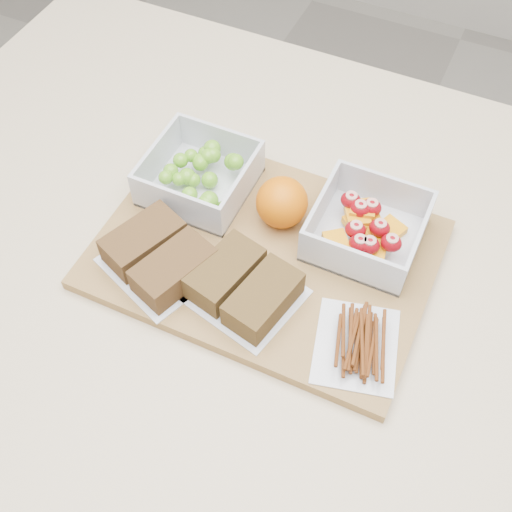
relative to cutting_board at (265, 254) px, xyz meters
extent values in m
plane|color=gray|center=(0.01, -0.02, -0.91)|extent=(4.00, 4.00, 0.00)
cube|color=beige|center=(0.01, -0.02, -0.46)|extent=(1.20, 0.90, 0.90)
cube|color=olive|center=(0.00, 0.00, 0.00)|extent=(0.42, 0.30, 0.02)
cube|color=silver|center=(-0.13, 0.06, 0.01)|extent=(0.13, 0.13, 0.01)
cube|color=silver|center=(-0.13, 0.13, 0.04)|extent=(0.13, 0.01, 0.06)
cube|color=silver|center=(-0.13, 0.00, 0.04)|extent=(0.13, 0.01, 0.06)
cube|color=silver|center=(-0.06, 0.06, 0.04)|extent=(0.01, 0.12, 0.06)
cube|color=silver|center=(-0.19, 0.06, 0.04)|extent=(0.01, 0.12, 0.06)
sphere|color=#60A522|center=(-0.14, 0.05, 0.03)|extent=(0.02, 0.02, 0.02)
sphere|color=#60A522|center=(-0.16, 0.05, 0.04)|extent=(0.02, 0.02, 0.02)
sphere|color=#60A522|center=(-0.13, 0.09, 0.04)|extent=(0.02, 0.02, 0.02)
sphere|color=#60A522|center=(-0.11, 0.06, 0.03)|extent=(0.02, 0.02, 0.02)
sphere|color=#60A522|center=(-0.16, 0.07, 0.04)|extent=(0.02, 0.02, 0.02)
sphere|color=#60A522|center=(-0.13, 0.05, 0.03)|extent=(0.02, 0.02, 0.02)
sphere|color=#60A522|center=(-0.15, 0.08, 0.04)|extent=(0.02, 0.02, 0.02)
sphere|color=#60A522|center=(-0.09, 0.02, 0.05)|extent=(0.02, 0.02, 0.02)
sphere|color=#60A522|center=(-0.09, 0.10, 0.04)|extent=(0.02, 0.02, 0.02)
sphere|color=#60A522|center=(-0.13, 0.10, 0.04)|extent=(0.02, 0.02, 0.02)
sphere|color=#60A522|center=(-0.16, 0.03, 0.04)|extent=(0.02, 0.02, 0.02)
sphere|color=#60A522|center=(-0.09, 0.09, 0.04)|extent=(0.02, 0.02, 0.02)
sphere|color=#60A522|center=(-0.12, 0.02, 0.03)|extent=(0.02, 0.02, 0.02)
sphere|color=#60A522|center=(-0.13, 0.10, 0.04)|extent=(0.02, 0.02, 0.02)
sphere|color=#60A522|center=(-0.13, 0.08, 0.04)|extent=(0.02, 0.02, 0.02)
sphere|color=#60A522|center=(-0.12, 0.09, 0.04)|extent=(0.02, 0.02, 0.02)
sphere|color=#60A522|center=(-0.09, 0.01, 0.04)|extent=(0.02, 0.02, 0.02)
sphere|color=#60A522|center=(-0.07, 0.03, 0.03)|extent=(0.02, 0.02, 0.02)
sphere|color=#60A522|center=(-0.14, 0.08, 0.04)|extent=(0.02, 0.02, 0.02)
sphere|color=#60A522|center=(-0.15, 0.04, 0.04)|extent=(0.02, 0.02, 0.02)
cube|color=silver|center=(0.11, 0.07, 0.01)|extent=(0.13, 0.13, 0.01)
cube|color=silver|center=(0.11, 0.13, 0.04)|extent=(0.13, 0.01, 0.06)
cube|color=silver|center=(0.11, 0.01, 0.04)|extent=(0.13, 0.01, 0.06)
cube|color=silver|center=(0.17, 0.07, 0.04)|extent=(0.01, 0.12, 0.06)
cube|color=silver|center=(0.05, 0.07, 0.04)|extent=(0.01, 0.12, 0.06)
cube|color=orange|center=(0.11, 0.05, 0.03)|extent=(0.04, 0.04, 0.01)
cube|color=orange|center=(0.10, 0.09, 0.03)|extent=(0.05, 0.06, 0.01)
cube|color=orange|center=(0.12, 0.07, 0.03)|extent=(0.05, 0.05, 0.01)
cube|color=orange|center=(0.13, 0.09, 0.02)|extent=(0.04, 0.05, 0.01)
cube|color=orange|center=(0.09, 0.08, 0.03)|extent=(0.04, 0.05, 0.01)
cube|color=orange|center=(0.10, 0.09, 0.04)|extent=(0.04, 0.03, 0.01)
cube|color=orange|center=(0.08, 0.03, 0.03)|extent=(0.04, 0.04, 0.01)
cube|color=orange|center=(0.13, 0.04, 0.03)|extent=(0.04, 0.04, 0.01)
cube|color=orange|center=(0.10, 0.08, 0.02)|extent=(0.04, 0.04, 0.01)
ellipsoid|color=maroon|center=(0.13, 0.07, 0.04)|extent=(0.03, 0.02, 0.02)
ellipsoid|color=maroon|center=(0.12, 0.04, 0.04)|extent=(0.03, 0.02, 0.02)
ellipsoid|color=maroon|center=(0.08, 0.10, 0.04)|extent=(0.03, 0.02, 0.02)
ellipsoid|color=maroon|center=(0.15, 0.05, 0.04)|extent=(0.03, 0.02, 0.02)
ellipsoid|color=maroon|center=(0.09, 0.09, 0.04)|extent=(0.03, 0.02, 0.02)
ellipsoid|color=maroon|center=(0.11, 0.04, 0.04)|extent=(0.03, 0.02, 0.02)
ellipsoid|color=maroon|center=(0.10, 0.05, 0.04)|extent=(0.03, 0.02, 0.02)
ellipsoid|color=maroon|center=(0.10, 0.10, 0.04)|extent=(0.03, 0.02, 0.02)
sphere|color=orange|center=(0.00, 0.06, 0.04)|extent=(0.07, 0.07, 0.07)
cube|color=silver|center=(-0.11, -0.08, 0.01)|extent=(0.16, 0.15, 0.00)
cube|color=brown|center=(-0.14, -0.07, 0.03)|extent=(0.09, 0.11, 0.04)
cube|color=brown|center=(-0.08, -0.09, 0.03)|extent=(0.09, 0.11, 0.04)
cube|color=silver|center=(0.00, -0.07, 0.01)|extent=(0.15, 0.14, 0.00)
cube|color=brown|center=(-0.02, -0.07, 0.03)|extent=(0.07, 0.11, 0.04)
cube|color=brown|center=(0.03, -0.08, 0.03)|extent=(0.07, 0.11, 0.04)
cube|color=silver|center=(0.15, -0.08, 0.01)|extent=(0.12, 0.13, 0.00)
camera|label=1|loc=(0.19, -0.44, 0.67)|focal=45.00mm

